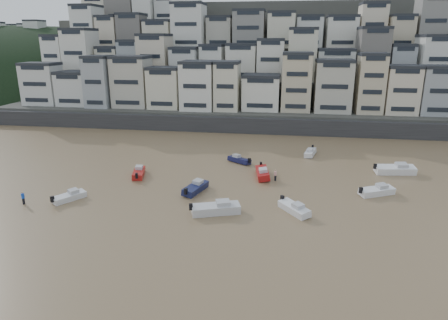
% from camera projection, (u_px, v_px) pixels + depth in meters
% --- Properties ---
extents(ground, '(400.00, 400.00, 0.00)m').
position_uv_depth(ground, '(52.00, 314.00, 31.43)').
color(ground, '#8E714C').
rests_on(ground, ground).
extents(sea_strip, '(340.00, 340.00, 0.00)m').
position_uv_depth(sea_strip, '(9.00, 85.00, 184.61)').
color(sea_strip, '#465564').
rests_on(sea_strip, ground).
extents(harbor_wall, '(140.00, 3.00, 3.50)m').
position_uv_depth(harbor_wall, '(252.00, 125.00, 90.83)').
color(harbor_wall, '#38383A').
rests_on(harbor_wall, ground).
extents(hillside, '(141.04, 66.00, 50.00)m').
position_uv_depth(hillside, '(279.00, 64.00, 124.45)').
color(hillside, '#4C4C47').
rests_on(hillside, ground).
extents(headland, '(216.00, 135.00, 53.33)m').
position_uv_depth(headland, '(25.00, 88.00, 172.94)').
color(headland, black).
rests_on(headland, ground).
extents(boat_a, '(6.86, 4.16, 1.78)m').
position_uv_depth(boat_a, '(216.00, 207.00, 49.06)').
color(boat_a, silver).
rests_on(boat_a, ground).
extents(boat_b, '(4.57, 5.28, 1.44)m').
position_uv_depth(boat_b, '(294.00, 207.00, 49.38)').
color(boat_b, white).
rests_on(boat_b, ground).
extents(boat_c, '(3.33, 5.88, 1.52)m').
position_uv_depth(boat_c, '(195.00, 187.00, 56.07)').
color(boat_c, '#161B45').
rests_on(boat_c, ground).
extents(boat_d, '(5.75, 4.10, 1.51)m').
position_uv_depth(boat_d, '(377.00, 190.00, 54.94)').
color(boat_d, white).
rests_on(boat_d, ground).
extents(boat_e, '(2.92, 6.31, 1.66)m').
position_uv_depth(boat_e, '(262.00, 172.00, 62.09)').
color(boat_e, '#A01413').
rests_on(boat_e, ground).
extents(boat_f, '(2.97, 5.62, 1.46)m').
position_uv_depth(boat_f, '(139.00, 171.00, 62.53)').
color(boat_f, '#AF1815').
rests_on(boat_f, ground).
extents(boat_g, '(7.05, 3.15, 1.86)m').
position_uv_depth(boat_g, '(395.00, 168.00, 63.40)').
color(boat_g, white).
rests_on(boat_g, ground).
extents(boat_h, '(4.84, 4.01, 1.31)m').
position_uv_depth(boat_h, '(239.00, 159.00, 69.24)').
color(boat_h, '#151743').
rests_on(boat_h, ground).
extents(boat_i, '(2.79, 5.47, 1.42)m').
position_uv_depth(boat_i, '(310.00, 152.00, 73.52)').
color(boat_i, silver).
rests_on(boat_i, ground).
extents(boat_j, '(3.95, 4.91, 1.32)m').
position_uv_depth(boat_j, '(69.00, 196.00, 53.14)').
color(boat_j, silver).
rests_on(boat_j, ground).
extents(person_blue, '(0.44, 0.44, 1.74)m').
position_uv_depth(person_blue, '(23.00, 198.00, 51.86)').
color(person_blue, blue).
rests_on(person_blue, ground).
extents(person_pink, '(0.44, 0.44, 1.74)m').
position_uv_depth(person_pink, '(275.00, 175.00, 60.44)').
color(person_pink, '#DCA29B').
rests_on(person_pink, ground).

